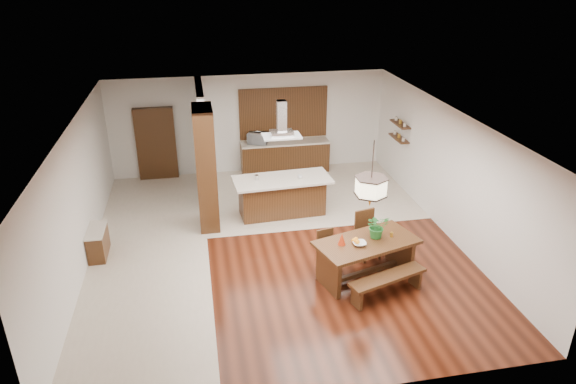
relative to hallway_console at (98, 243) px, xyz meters
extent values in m
plane|color=#351409|center=(3.81, -0.20, -0.32)|extent=(9.00, 9.00, 0.00)
cube|color=white|center=(3.81, -0.20, 2.58)|extent=(8.00, 9.00, 0.04)
cube|color=silver|center=(3.81, 4.30, 1.14)|extent=(8.00, 0.04, 2.90)
cube|color=silver|center=(3.81, -4.70, 1.14)|extent=(8.00, 0.04, 2.90)
cube|color=silver|center=(-0.19, -0.20, 1.14)|extent=(0.04, 9.00, 2.90)
cube|color=silver|center=(7.81, -0.20, 1.14)|extent=(0.04, 9.00, 2.90)
cube|color=beige|center=(1.06, -0.20, -0.31)|extent=(2.50, 9.00, 0.01)
cube|color=beige|center=(5.06, 2.30, -0.31)|extent=(5.50, 4.00, 0.01)
cube|color=#3F1C0F|center=(3.81, -0.20, 2.57)|extent=(8.00, 9.00, 0.02)
cube|color=#311C0D|center=(2.41, 1.00, 1.14)|extent=(0.45, 1.00, 2.90)
cube|color=silver|center=(2.41, 3.10, 1.14)|extent=(0.18, 2.40, 2.90)
cube|color=#311C0D|center=(0.00, 0.00, 0.00)|extent=(0.37, 0.88, 0.63)
cube|color=#311C0D|center=(1.11, 4.20, 0.74)|extent=(1.10, 0.20, 2.10)
cube|color=#311C0D|center=(4.81, 4.00, 0.13)|extent=(2.60, 0.60, 0.90)
cube|color=beige|center=(4.81, 4.00, 0.61)|extent=(2.60, 0.62, 0.05)
cube|color=brown|center=(4.81, 4.26, 1.44)|extent=(2.60, 0.08, 1.50)
cube|color=#311C0D|center=(7.68, 2.40, 1.08)|extent=(0.26, 0.90, 0.04)
cube|color=#311C0D|center=(7.68, 2.40, 1.49)|extent=(0.26, 0.90, 0.04)
cube|color=#311C0D|center=(5.37, -1.86, 0.48)|extent=(2.19, 1.52, 0.07)
cube|color=#311C0D|center=(4.54, -2.10, 0.07)|extent=(0.31, 0.79, 0.76)
cube|color=#311C0D|center=(6.20, -1.61, 0.07)|extent=(0.31, 0.79, 0.76)
imported|color=#236928|center=(5.60, -1.74, 0.76)|extent=(0.47, 0.42, 0.49)
imported|color=beige|center=(5.18, -1.97, 0.55)|extent=(0.27, 0.27, 0.06)
cone|color=#AE2A0C|center=(4.85, -1.89, 0.63)|extent=(0.16, 0.16, 0.24)
cylinder|color=gold|center=(5.90, -1.78, 0.56)|extent=(0.08, 0.08, 0.09)
cube|color=#311C0D|center=(4.23, 1.24, 0.15)|extent=(2.11, 0.90, 0.93)
cube|color=beige|center=(4.23, 1.18, 0.64)|extent=(2.43, 1.18, 0.05)
imported|color=silver|center=(4.65, 1.11, 0.71)|extent=(0.14, 0.14, 0.09)
imported|color=#B8BBC0|center=(4.01, 3.98, 0.79)|extent=(0.67, 0.57, 0.32)
camera|label=1|loc=(2.23, -10.14, 5.53)|focal=32.00mm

